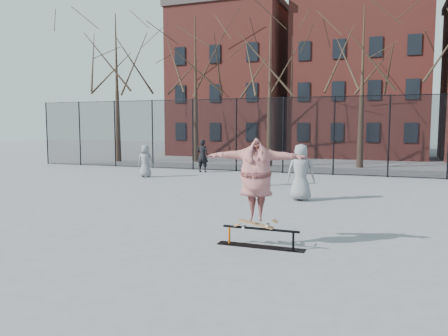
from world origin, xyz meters
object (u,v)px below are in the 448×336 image
at_px(skate_rail, 260,239).
at_px(bystander_extra, 301,172).
at_px(bystander_red, 261,167).
at_px(skateboard, 256,225).
at_px(bystander_black, 203,156).
at_px(skater, 256,182).
at_px(bystander_grey, 145,161).

relative_size(skate_rail, bystander_extra, 0.98).
distance_m(skate_rail, bystander_red, 9.43).
bearing_deg(bystander_extra, skateboard, 86.74).
distance_m(bystander_black, bystander_extra, 9.63).
distance_m(skater, bystander_grey, 13.04).
bearing_deg(skater, bystander_extra, 80.75).
bearing_deg(bystander_grey, skater, 113.47).
bearing_deg(bystander_extra, bystander_black, -51.51).
height_order(skater, bystander_black, skater).
xyz_separation_m(skater, bystander_red, (-2.42, 9.06, -0.60)).
bearing_deg(bystander_black, bystander_red, 138.19).
xyz_separation_m(skate_rail, bystander_black, (-6.88, 12.93, 0.72)).
distance_m(bystander_grey, bystander_extra, 9.22).
bearing_deg(bystander_red, skater, 72.71).
height_order(skate_rail, bystander_black, bystander_black).
xyz_separation_m(skateboard, bystander_grey, (-8.50, 9.87, 0.33)).
bearing_deg(skateboard, bystander_black, 117.67).
height_order(skater, bystander_grey, skater).
bearing_deg(skate_rail, skater, -180.00).
relative_size(skater, bystander_extra, 1.11).
height_order(bystander_grey, bystander_extra, bystander_extra).
bearing_deg(bystander_black, bystander_grey, 60.38).
bearing_deg(bystander_red, bystander_grey, -39.82).
relative_size(skate_rail, skater, 0.88).
xyz_separation_m(skate_rail, skater, (-0.10, -0.00, 1.21)).
relative_size(skate_rail, bystander_red, 1.21).
relative_size(bystander_black, bystander_extra, 0.92).
bearing_deg(bystander_red, bystander_black, -73.80).
distance_m(skateboard, skater, 0.91).
xyz_separation_m(skater, bystander_extra, (-0.17, 5.93, -0.41)).
distance_m(skate_rail, bystander_black, 14.66).
bearing_deg(bystander_extra, bystander_grey, -30.21).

